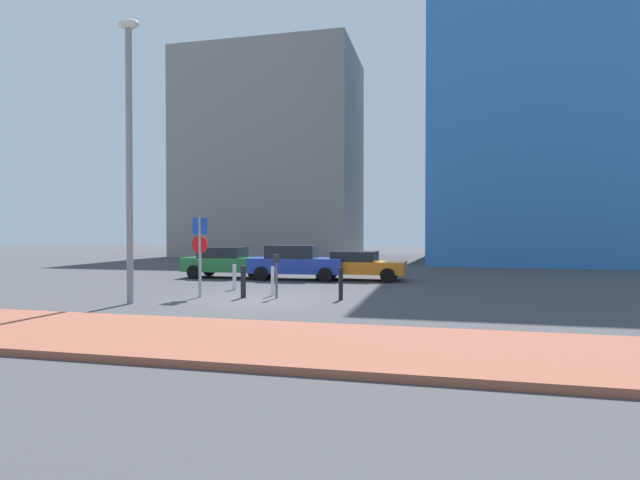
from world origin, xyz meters
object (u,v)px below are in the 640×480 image
traffic_bollard_near (243,282)px  traffic_bollard_edge (341,284)px  parked_car_blue (296,262)px  street_lamp (129,141)px  traffic_bollard_mid (273,281)px  traffic_bollard_far (234,277)px  parked_car_green (229,262)px  parking_meter (276,270)px  parking_sign_post (200,247)px  parked_car_orange (358,265)px

traffic_bollard_near → traffic_bollard_edge: (3.30, 0.23, -0.01)m
parked_car_blue → street_lamp: (-2.87, -8.58, 4.20)m
traffic_bollard_mid → traffic_bollard_far: 2.44m
parked_car_green → parking_meter: bearing=-55.2°
parking_meter → traffic_bollard_far: 3.11m
traffic_bollard_mid → traffic_bollard_far: traffic_bollard_mid is taller
parked_car_green → traffic_bollard_far: bearing=-64.2°
parked_car_green → traffic_bollard_near: 7.50m
traffic_bollard_edge → street_lamp: bearing=-159.5°
parked_car_blue → parking_meter: 6.44m
parking_sign_post → traffic_bollard_mid: 2.74m
street_lamp → traffic_bollard_edge: 7.99m
parked_car_green → traffic_bollard_edge: parked_car_green is taller
parking_meter → traffic_bollard_edge: bearing=1.9°
parking_meter → traffic_bollard_mid: bearing=119.5°
parked_car_blue → parked_car_orange: 2.85m
street_lamp → traffic_bollard_mid: 6.48m
street_lamp → traffic_bollard_near: size_ratio=8.09×
parking_sign_post → traffic_bollard_edge: size_ratio=2.59×
parking_meter → traffic_bollard_edge: parking_meter is taller
parked_car_orange → street_lamp: (-5.68, -9.04, 4.32)m
street_lamp → traffic_bollard_mid: bearing=37.7°
parking_meter → traffic_bollard_near: size_ratio=1.36×
traffic_bollard_near → traffic_bollard_far: size_ratio=1.12×
parked_car_green → parked_car_orange: size_ratio=1.04×
traffic_bollard_far → traffic_bollard_mid: bearing=-34.6°
parked_car_blue → traffic_bollard_far: (-1.20, -4.35, -0.34)m
traffic_bollard_far → traffic_bollard_edge: 4.91m
traffic_bollard_far → traffic_bollard_near: bearing=-60.2°
traffic_bollard_mid → street_lamp: bearing=-142.3°
traffic_bollard_edge → traffic_bollard_far: bearing=157.1°
parked_car_blue → traffic_bollard_near: parked_car_blue is taller
parked_car_green → parking_meter: parking_meter is taller
parking_sign_post → street_lamp: size_ratio=0.31×
parking_sign_post → traffic_bollard_far: bearing=83.5°
parked_car_green → parking_meter: 7.94m
traffic_bollard_near → traffic_bollard_far: bearing=119.8°
parked_car_orange → street_lamp: bearing=-122.1°
parked_car_green → parked_car_blue: parked_car_blue is taller
parked_car_green → traffic_bollard_near: (3.41, -6.68, -0.22)m
parking_sign_post → traffic_bollard_far: size_ratio=2.82×
parked_car_green → traffic_bollard_far: (2.19, -4.54, -0.28)m
parked_car_orange → parking_sign_post: size_ratio=1.58×
parked_car_green → parking_sign_post: bearing=-74.4°
parked_car_orange → traffic_bollard_far: size_ratio=4.46×
parked_car_orange → traffic_bollard_mid: 6.52m
parked_car_green → street_lamp: size_ratio=0.51×
parked_car_orange → traffic_bollard_mid: parked_car_orange is taller
traffic_bollard_edge → traffic_bollard_mid: bearing=168.3°
parked_car_orange → street_lamp: size_ratio=0.49×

